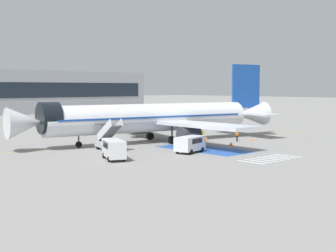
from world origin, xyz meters
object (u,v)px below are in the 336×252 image
Objects in this scene: boarding_stairs_forward at (110,142)px; ground_crew_1 at (203,135)px; service_van_1 at (114,148)px; traffic_cone_1 at (252,139)px; airliner at (155,118)px; ground_crew_0 at (237,134)px; fuel_tanker at (111,119)px; traffic_cone_0 at (231,143)px; service_van_0 at (190,143)px; traffic_cone_2 at (206,139)px.

boarding_stairs_forward is 15.41m from ground_crew_1.
traffic_cone_1 is at bearing 25.97° from service_van_1.
airliner is 12.48m from ground_crew_0.
fuel_tanker reaches higher than ground_crew_1.
service_van_0 is at bearing -173.09° from traffic_cone_0.
ground_crew_0 reaches higher than traffic_cone_2.
boarding_stairs_forward reaches higher than traffic_cone_0.
traffic_cone_2 is (17.31, -1.08, -0.73)m from boarding_stairs_forward.
ground_crew_1 is at bearing -150.44° from traffic_cone_2.
boarding_stairs_forward is 10.44m from service_van_0.
boarding_stairs_forward reaches higher than service_van_0.
service_van_0 is 14.21m from ground_crew_0.
ground_crew_1 is 7.84m from traffic_cone_1.
service_van_0 is 9.53m from traffic_cone_0.
fuel_tanker is 32.39m from traffic_cone_0.
traffic_cone_2 is (-1.22, -25.75, -1.60)m from fuel_tanker.
ground_crew_1 is (5.07, -4.89, -2.59)m from airliner.
traffic_cone_0 is at bearing -103.25° from fuel_tanker.
service_van_0 is at bearing -170.92° from traffic_cone_1.
boarding_stairs_forward reaches higher than service_van_1.
airliner is 23.62m from fuel_tanker.
traffic_cone_0 is (-3.28, -32.19, -1.59)m from fuel_tanker.
ground_crew_1 is at bearing 90.06° from traffic_cone_0.
ground_crew_0 is at bearing 13.55° from ground_crew_1.
airliner is 9.07× the size of service_van_0.
boarding_stairs_forward is 22.88m from traffic_cone_1.
airliner is 23.20× the size of ground_crew_0.
fuel_tanker reaches higher than traffic_cone_1.
service_van_0 is (-12.70, -33.33, -0.67)m from fuel_tanker.
ground_crew_1 reaches higher than traffic_cone_0.
ground_crew_0 is at bearing -3.30° from boarding_stairs_forward.
ground_crew_1 is (15.24, -2.25, 0.01)m from boarding_stairs_forward.
traffic_cone_2 is at bearing 72.29° from traffic_cone_0.
service_van_1 is 9.12× the size of traffic_cone_2.
ground_crew_1 is at bearing -122.58° from airliner.
fuel_tanker is at bearing 87.28° from traffic_cone_2.
service_van_1 reaches higher than ground_crew_1.
ground_crew_0 is (1.07, -29.80, -0.82)m from fuel_tanker.
fuel_tanker is at bearing 78.68° from service_van_1.
traffic_cone_0 is (9.42, 1.14, -0.92)m from service_van_0.
traffic_cone_2 is at bearing 76.61° from ground_crew_1.
fuel_tanker is 2.33× the size of service_van_0.
ground_crew_0 is (23.89, 1.47, -0.25)m from service_van_1.
service_van_1 is 10.22× the size of traffic_cone_1.
boarding_stairs_forward is (-10.17, -2.64, -2.60)m from airliner.
ground_crew_1 is 3.16× the size of traffic_cone_2.
traffic_cone_1 is at bearing 12.04° from traffic_cone_0.
service_van_1 reaches higher than traffic_cone_2.
fuel_tanker is 35.67m from service_van_0.
service_van_1 is at bearing 177.32° from traffic_cone_0.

